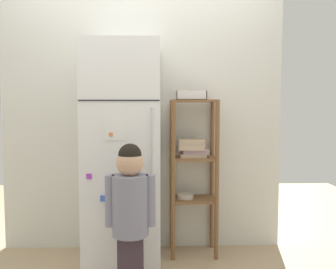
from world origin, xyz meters
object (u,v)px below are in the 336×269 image
Objects in this scene: refrigerator at (124,155)px; fruit_bin at (190,96)px; pantry_shelf_unit at (193,163)px; child_standing at (130,205)px.

fruit_bin is (0.55, 0.16, 0.48)m from refrigerator.
refrigerator reaches higher than fruit_bin.
pantry_shelf_unit is at bearing -2.71° from fruit_bin.
refrigerator is 0.60m from pantry_shelf_unit.
refrigerator reaches higher than pantry_shelf_unit.
refrigerator is 0.60m from child_standing.
fruit_bin is (-0.03, 0.00, 0.57)m from pantry_shelf_unit.
fruit_bin is at bearing 177.29° from pantry_shelf_unit.
pantry_shelf_unit is at bearing 15.10° from refrigerator.
fruit_bin is at bearing 15.92° from refrigerator.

